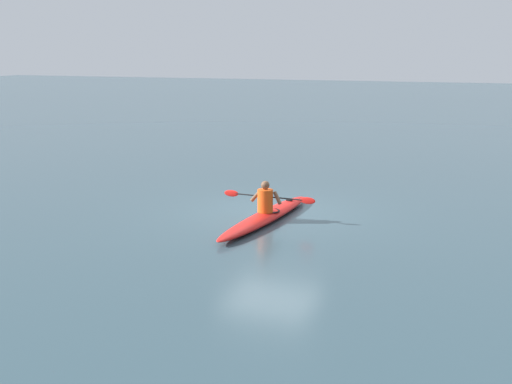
% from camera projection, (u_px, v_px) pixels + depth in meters
% --- Properties ---
extents(ground_plane, '(160.00, 160.00, 0.00)m').
position_uv_depth(ground_plane, '(271.00, 212.00, 17.94)').
color(ground_plane, '#334C56').
extents(kayak, '(0.76, 5.12, 0.25)m').
position_uv_depth(kayak, '(266.00, 216.00, 16.94)').
color(kayak, red).
rests_on(kayak, ground).
extents(kayaker, '(2.47, 0.45, 0.79)m').
position_uv_depth(kayaker, '(266.00, 199.00, 16.82)').
color(kayaker, '#E04C14').
rests_on(kayaker, kayak).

